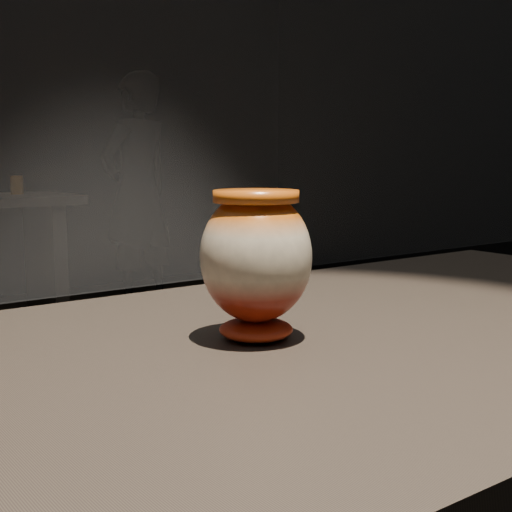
{
  "coord_description": "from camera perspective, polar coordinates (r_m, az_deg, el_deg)",
  "views": [
    {
      "loc": [
        -0.46,
        -0.69,
        1.14
      ],
      "look_at": [
        0.07,
        0.03,
        1.01
      ],
      "focal_mm": 50.0,
      "sensor_mm": 36.0,
      "label": 1
    }
  ],
  "objects": [
    {
      "name": "visitor",
      "position": [
        5.28,
        -9.5,
        5.13
      ],
      "size": [
        0.72,
        0.57,
        1.72
      ],
      "primitive_type": "imported",
      "rotation": [
        0.0,
        0.0,
        3.43
      ],
      "color": "black",
      "rests_on": "ground"
    },
    {
      "name": "back_vase_right",
      "position": [
        4.33,
        -18.59,
        5.41
      ],
      "size": [
        0.07,
        0.07,
        0.11
      ],
      "primitive_type": "cylinder",
      "color": "#8D4F14",
      "rests_on": "back_shelf"
    },
    {
      "name": "main_vase",
      "position": [
        0.91,
        0.0,
        -0.22
      ],
      "size": [
        0.15,
        0.15,
        0.19
      ],
      "rotation": [
        0.0,
        0.0,
        0.06
      ],
      "color": "maroon",
      "rests_on": "display_plinth"
    }
  ]
}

